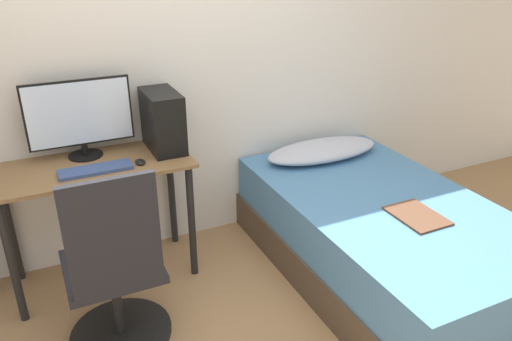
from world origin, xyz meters
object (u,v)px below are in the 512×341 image
at_px(office_chair, 116,282).
at_px(pc_tower, 162,121).
at_px(monitor, 80,116).
at_px(keyboard, 96,170).
at_px(bed, 382,238).

height_order(office_chair, pc_tower, pc_tower).
bearing_deg(monitor, keyboard, -85.91).
relative_size(bed, keyboard, 4.91).
xyz_separation_m(bed, monitor, (-1.57, 0.86, 0.75)).
distance_m(bed, keyboard, 1.75).
distance_m(bed, monitor, 1.95).
bearing_deg(bed, pc_tower, 145.44).
bearing_deg(bed, keyboard, 158.59).
bearing_deg(monitor, office_chair, -91.50).
distance_m(bed, pc_tower, 1.53).
xyz_separation_m(keyboard, pc_tower, (0.43, 0.16, 0.17)).
bearing_deg(bed, monitor, 151.36).
xyz_separation_m(monitor, pc_tower, (0.45, -0.09, -0.07)).
height_order(monitor, keyboard, monitor).
distance_m(office_chair, bed, 1.60).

